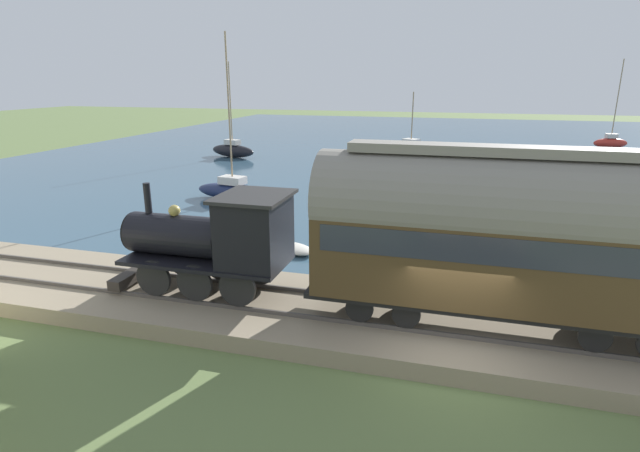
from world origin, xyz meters
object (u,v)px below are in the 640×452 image
object	(u,v)px
passenger_coach	(503,232)
sailboat_black	(233,150)
steam_locomotive	(218,237)
sailboat_blue	(411,152)
sailboat_navy	(233,190)
rowboat_far_out	(557,228)
sailboat_red	(610,142)
rowboat_near_shore	(378,227)
rowboat_off_pier	(293,248)

from	to	relation	value
passenger_coach	sailboat_black	bearing A→B (deg)	36.24
steam_locomotive	sailboat_blue	distance (m)	31.50
steam_locomotive	passenger_coach	size ratio (longest dim) A/B	0.56
sailboat_navy	rowboat_far_out	world-z (taller)	sailboat_navy
sailboat_red	rowboat_near_shore	bearing A→B (deg)	139.14
steam_locomotive	sailboat_red	distance (m)	50.12
steam_locomotive	rowboat_far_out	world-z (taller)	steam_locomotive
sailboat_black	rowboat_near_shore	xyz separation A→B (m)	(-19.74, -16.65, -0.38)
passenger_coach	sailboat_red	world-z (taller)	sailboat_red
passenger_coach	rowboat_far_out	xyz separation A→B (m)	(11.49, -3.44, -2.96)
steam_locomotive	sailboat_blue	world-z (taller)	sailboat_blue
sailboat_black	sailboat_blue	world-z (taller)	sailboat_black
steam_locomotive	rowboat_near_shore	world-z (taller)	steam_locomotive
sailboat_red	rowboat_far_out	size ratio (longest dim) A/B	3.20
rowboat_off_pier	steam_locomotive	bearing A→B (deg)	-159.26
steam_locomotive	rowboat_off_pier	bearing A→B (deg)	-4.39
passenger_coach	sailboat_blue	xyz separation A→B (m)	(31.35, 5.35, -2.42)
sailboat_red	rowboat_off_pier	size ratio (longest dim) A/B	3.78
rowboat_off_pier	sailboat_blue	bearing A→B (deg)	20.14
passenger_coach	sailboat_navy	bearing A→B (deg)	45.85
rowboat_near_shore	rowboat_far_out	size ratio (longest dim) A/B	1.04
sailboat_blue	sailboat_red	bearing A→B (deg)	-25.69
sailboat_red	rowboat_near_shore	world-z (taller)	sailboat_red
sailboat_navy	rowboat_off_pier	xyz separation A→B (m)	(-7.95, -6.43, -0.41)
steam_locomotive	rowboat_off_pier	distance (m)	6.09
rowboat_far_out	sailboat_navy	bearing A→B (deg)	130.50
passenger_coach	sailboat_red	bearing A→B (deg)	-16.96
rowboat_far_out	sailboat_red	bearing A→B (deg)	30.34
sailboat_blue	sailboat_navy	size ratio (longest dim) A/B	0.62
sailboat_red	rowboat_near_shore	distance (m)	40.26
sailboat_black	sailboat_navy	bearing A→B (deg)	-139.27
sailboat_black	sailboat_red	bearing A→B (deg)	-49.79
sailboat_navy	rowboat_far_out	xyz separation A→B (m)	(-2.11, -17.46, -0.33)
passenger_coach	rowboat_off_pier	size ratio (longest dim) A/B	4.29
sailboat_navy	rowboat_far_out	size ratio (longest dim) A/B	3.42
sailboat_black	rowboat_far_out	bearing A→B (deg)	-109.81
sailboat_black	rowboat_off_pier	world-z (taller)	sailboat_black
sailboat_black	sailboat_red	xyz separation A→B (m)	(16.09, -35.02, -0.02)
sailboat_blue	sailboat_navy	xyz separation A→B (m)	(-17.74, 8.67, -0.21)
steam_locomotive	passenger_coach	world-z (taller)	passenger_coach
steam_locomotive	rowboat_far_out	bearing A→B (deg)	-44.92
sailboat_black	sailboat_navy	world-z (taller)	sailboat_navy
passenger_coach	rowboat_near_shore	distance (m)	10.77
sailboat_black	sailboat_red	size ratio (longest dim) A/B	0.95
sailboat_black	steam_locomotive	bearing A→B (deg)	-139.93
passenger_coach	sailboat_navy	size ratio (longest dim) A/B	1.06
sailboat_blue	rowboat_near_shore	bearing A→B (deg)	-149.53
sailboat_blue	rowboat_far_out	world-z (taller)	sailboat_blue
steam_locomotive	rowboat_far_out	distance (m)	16.37
sailboat_black	rowboat_near_shore	size ratio (longest dim) A/B	2.91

